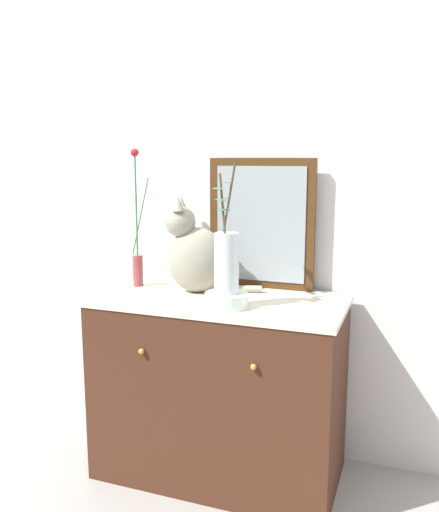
{
  "coord_description": "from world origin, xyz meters",
  "views": [
    {
      "loc": [
        0.77,
        -2.09,
        1.39
      ],
      "look_at": [
        0.0,
        0.0,
        0.99
      ],
      "focal_mm": 37.91,
      "sensor_mm": 36.0,
      "label": 1
    }
  ],
  "objects_px": {
    "mirror_leaning": "(261,224)",
    "vase_slim_green": "(138,251)",
    "vase_glass_clear": "(227,260)",
    "cat_sitting": "(195,253)",
    "sideboard": "(219,387)",
    "bowl_porcelain": "(227,300)"
  },
  "relations": [
    {
      "from": "mirror_leaning",
      "to": "vase_slim_green",
      "type": "bearing_deg",
      "value": -162.59
    },
    {
      "from": "sideboard",
      "to": "mirror_leaning",
      "type": "height_order",
      "value": "mirror_leaning"
    },
    {
      "from": "mirror_leaning",
      "to": "vase_glass_clear",
      "type": "height_order",
      "value": "mirror_leaning"
    },
    {
      "from": "vase_glass_clear",
      "to": "vase_slim_green",
      "type": "bearing_deg",
      "value": 158.23
    },
    {
      "from": "cat_sitting",
      "to": "vase_glass_clear",
      "type": "bearing_deg",
      "value": -41.21
    },
    {
      "from": "vase_glass_clear",
      "to": "mirror_leaning",
      "type": "bearing_deg",
      "value": 84.79
    },
    {
      "from": "sideboard",
      "to": "vase_slim_green",
      "type": "height_order",
      "value": "vase_slim_green"
    },
    {
      "from": "bowl_porcelain",
      "to": "vase_glass_clear",
      "type": "distance_m",
      "value": 0.16
    },
    {
      "from": "bowl_porcelain",
      "to": "cat_sitting",
      "type": "bearing_deg",
      "value": 138.84
    },
    {
      "from": "mirror_leaning",
      "to": "cat_sitting",
      "type": "distance_m",
      "value": 0.33
    },
    {
      "from": "mirror_leaning",
      "to": "vase_glass_clear",
      "type": "distance_m",
      "value": 0.39
    },
    {
      "from": "sideboard",
      "to": "vase_glass_clear",
      "type": "distance_m",
      "value": 0.61
    },
    {
      "from": "vase_slim_green",
      "to": "mirror_leaning",
      "type": "bearing_deg",
      "value": 17.41
    },
    {
      "from": "vase_slim_green",
      "to": "bowl_porcelain",
      "type": "height_order",
      "value": "vase_slim_green"
    },
    {
      "from": "bowl_porcelain",
      "to": "vase_glass_clear",
      "type": "height_order",
      "value": "vase_glass_clear"
    },
    {
      "from": "vase_glass_clear",
      "to": "bowl_porcelain",
      "type": "bearing_deg",
      "value": -19.15
    },
    {
      "from": "cat_sitting",
      "to": "vase_glass_clear",
      "type": "distance_m",
      "value": 0.29
    },
    {
      "from": "vase_glass_clear",
      "to": "sideboard",
      "type": "bearing_deg",
      "value": 120.68
    },
    {
      "from": "cat_sitting",
      "to": "vase_glass_clear",
      "type": "height_order",
      "value": "vase_glass_clear"
    },
    {
      "from": "cat_sitting",
      "to": "vase_slim_green",
      "type": "relative_size",
      "value": 0.68
    },
    {
      "from": "sideboard",
      "to": "vase_slim_green",
      "type": "distance_m",
      "value": 0.71
    },
    {
      "from": "sideboard",
      "to": "mirror_leaning",
      "type": "distance_m",
      "value": 0.74
    }
  ]
}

